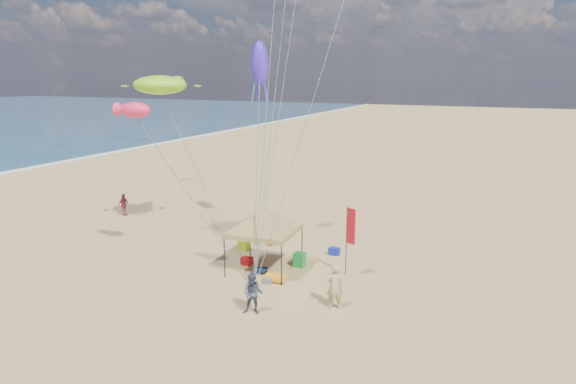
% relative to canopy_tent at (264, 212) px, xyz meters
% --- Properties ---
extents(ground, '(280.00, 280.00, 0.00)m').
position_rel_canopy_tent_xyz_m(ground, '(1.26, -3.06, -2.92)').
color(ground, tan).
rests_on(ground, ground).
extents(canopy_tent, '(5.67, 5.67, 3.51)m').
position_rel_canopy_tent_xyz_m(canopy_tent, '(0.00, 0.00, 0.00)').
color(canopy_tent, black).
rests_on(canopy_tent, ground).
extents(feather_flag, '(0.48, 0.21, 3.34)m').
position_rel_canopy_tent_xyz_m(feather_flag, '(3.87, 1.01, -0.70)').
color(feather_flag, black).
rests_on(feather_flag, ground).
extents(cooler_red, '(0.54, 0.38, 0.38)m').
position_rel_canopy_tent_xyz_m(cooler_red, '(-1.14, 0.30, -2.73)').
color(cooler_red, '#AB0D13').
rests_on(cooler_red, ground).
extents(cooler_blue, '(0.54, 0.38, 0.38)m').
position_rel_canopy_tent_xyz_m(cooler_blue, '(2.31, 3.43, -2.73)').
color(cooler_blue, navy).
rests_on(cooler_blue, ground).
extents(bag_navy, '(0.69, 0.54, 0.36)m').
position_rel_canopy_tent_xyz_m(bag_navy, '(0.05, -0.46, -2.74)').
color(bag_navy, '#0C1935').
rests_on(bag_navy, ground).
extents(bag_orange, '(0.54, 0.69, 0.36)m').
position_rel_canopy_tent_xyz_m(bag_orange, '(-1.27, 3.52, -2.74)').
color(bag_orange, red).
rests_on(bag_orange, ground).
extents(chair_green, '(0.50, 0.50, 0.70)m').
position_rel_canopy_tent_xyz_m(chair_green, '(1.32, 1.17, -2.57)').
color(chair_green, '#17832C').
rests_on(chair_green, ground).
extents(chair_yellow, '(0.50, 0.50, 0.70)m').
position_rel_canopy_tent_xyz_m(chair_yellow, '(-2.36, 2.17, -2.57)').
color(chair_yellow, '#B8D217').
rests_on(chair_yellow, ground).
extents(crate_grey, '(0.34, 0.30, 0.28)m').
position_rel_canopy_tent_xyz_m(crate_grey, '(0.85, -1.36, -2.78)').
color(crate_grey, slate).
rests_on(crate_grey, ground).
extents(beach_cart, '(0.90, 0.50, 0.24)m').
position_rel_canopy_tent_xyz_m(beach_cart, '(1.03, -1.01, -2.72)').
color(beach_cart, orange).
rests_on(beach_cart, ground).
extents(person_near_a, '(0.80, 0.68, 1.84)m').
position_rel_canopy_tent_xyz_m(person_near_a, '(4.38, -2.39, -2.00)').
color(person_near_a, tan).
rests_on(person_near_a, ground).
extents(person_near_b, '(0.95, 0.83, 1.67)m').
position_rel_canopy_tent_xyz_m(person_near_b, '(1.66, -4.20, -2.08)').
color(person_near_b, '#3A3E4F').
rests_on(person_near_b, ground).
extents(person_near_c, '(1.14, 0.80, 1.60)m').
position_rel_canopy_tent_xyz_m(person_near_c, '(-1.63, 3.05, -2.12)').
color(person_near_c, white).
rests_on(person_near_c, ground).
extents(person_far_a, '(0.40, 0.88, 1.48)m').
position_rel_canopy_tent_xyz_m(person_far_a, '(-12.99, 4.77, -2.18)').
color(person_far_a, '#9F3D43').
rests_on(person_far_a, ground).
extents(turtle_kite, '(3.08, 2.48, 1.01)m').
position_rel_canopy_tent_xyz_m(turtle_kite, '(-7.22, 1.96, 5.71)').
color(turtle_kite, '#89D91A').
rests_on(turtle_kite, ground).
extents(fish_kite, '(1.80, 1.37, 0.72)m').
position_rel_canopy_tent_xyz_m(fish_kite, '(-5.11, -2.46, 4.72)').
color(fish_kite, '#F3285B').
rests_on(fish_kite, ground).
extents(squid_kite, '(1.18, 1.18, 2.40)m').
position_rel_canopy_tent_xyz_m(squid_kite, '(-2.49, 4.51, 6.81)').
color(squid_kite, '#4123D8').
rests_on(squid_kite, ground).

